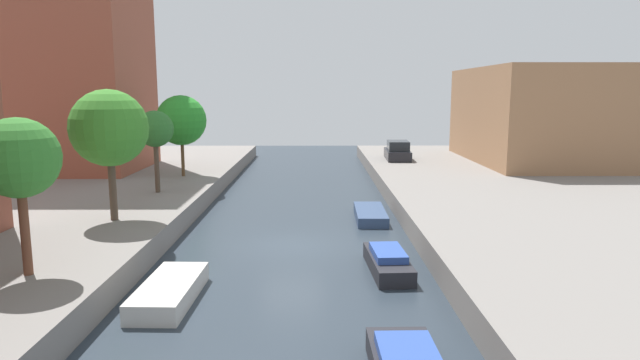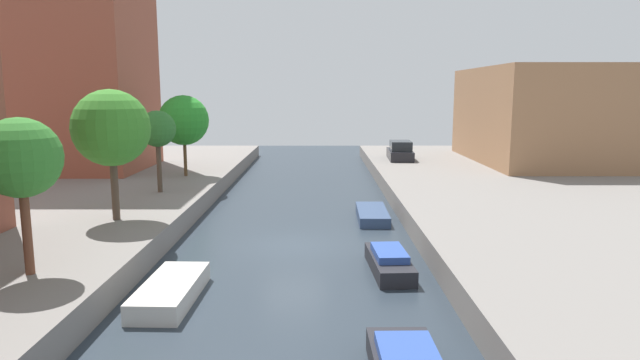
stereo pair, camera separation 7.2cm
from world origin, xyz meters
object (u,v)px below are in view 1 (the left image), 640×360
(street_tree_1, at_px, (19,159))
(moored_boat_right_2, at_px, (388,262))
(parked_car, at_px, (398,152))
(street_tree_3, at_px, (155,130))
(street_tree_2, at_px, (109,128))
(moored_boat_left_2, at_px, (169,291))
(apartment_tower_far, at_px, (60,31))
(moored_boat_right_3, at_px, (370,214))
(low_block_right, at_px, (540,115))
(street_tree_4, at_px, (181,120))

(street_tree_1, distance_m, moored_boat_right_2, 12.12)
(parked_car, bearing_deg, street_tree_3, -136.55)
(street_tree_2, bearing_deg, moored_boat_left_2, -58.35)
(street_tree_1, xyz_separation_m, street_tree_2, (0.00, 6.90, 0.40))
(apartment_tower_far, xyz_separation_m, parked_car, (23.38, 5.29, -8.67))
(street_tree_3, relative_size, parked_car, 0.98)
(street_tree_3, distance_m, parked_car, 20.62)
(street_tree_1, distance_m, moored_boat_right_3, 16.30)
(moored_boat_right_3, bearing_deg, low_block_right, 46.36)
(street_tree_4, relative_size, parked_car, 1.16)
(apartment_tower_far, height_order, street_tree_1, apartment_tower_far)
(low_block_right, distance_m, street_tree_1, 36.52)
(street_tree_2, bearing_deg, moored_boat_right_3, 20.90)
(low_block_right, bearing_deg, street_tree_4, -163.97)
(low_block_right, relative_size, street_tree_3, 3.47)
(moored_boat_right_3, bearing_deg, moored_boat_right_2, -91.12)
(apartment_tower_far, relative_size, parked_car, 4.22)
(street_tree_3, bearing_deg, street_tree_4, 90.00)
(apartment_tower_far, height_order, moored_boat_right_2, apartment_tower_far)
(parked_car, bearing_deg, low_block_right, -5.95)
(street_tree_3, distance_m, moored_boat_right_2, 15.42)
(moored_boat_right_3, bearing_deg, street_tree_1, -134.95)
(apartment_tower_far, relative_size, street_tree_3, 4.29)
(apartment_tower_far, distance_m, moored_boat_left_2, 26.84)
(street_tree_3, height_order, moored_boat_right_3, street_tree_3)
(parked_car, xyz_separation_m, moored_boat_left_2, (-10.87, -26.83, -1.31))
(street_tree_2, height_order, moored_boat_left_2, street_tree_2)
(moored_boat_left_2, height_order, moored_boat_right_3, moored_boat_left_2)
(parked_car, height_order, moored_boat_left_2, parked_car)
(moored_boat_left_2, relative_size, moored_boat_right_3, 0.99)
(low_block_right, xyz_separation_m, parked_car, (-10.62, 1.11, -2.92))
(street_tree_2, xyz_separation_m, street_tree_3, (0.00, 6.33, -0.49))
(moored_boat_right_2, bearing_deg, apartment_tower_far, 135.99)
(street_tree_2, relative_size, street_tree_3, 1.25)
(street_tree_4, bearing_deg, moored_boat_right_3, -34.71)
(apartment_tower_far, relative_size, street_tree_2, 3.43)
(low_block_right, height_order, street_tree_1, low_block_right)
(street_tree_3, relative_size, moored_boat_right_2, 1.16)
(moored_boat_right_2, relative_size, moored_boat_right_3, 0.93)
(moored_boat_right_2, bearing_deg, moored_boat_left_2, -158.92)
(street_tree_3, xyz_separation_m, street_tree_4, (0.00, 5.64, 0.19))
(moored_boat_right_3, bearing_deg, apartment_tower_far, 151.12)
(apartment_tower_far, xyz_separation_m, street_tree_4, (8.54, -3.14, -5.77))
(low_block_right, height_order, moored_boat_left_2, low_block_right)
(street_tree_1, relative_size, moored_boat_right_3, 1.15)
(apartment_tower_far, height_order, parked_car, apartment_tower_far)
(street_tree_2, relative_size, moored_boat_right_3, 1.35)
(street_tree_2, xyz_separation_m, parked_car, (14.84, 20.39, -3.20))
(street_tree_2, distance_m, moored_boat_right_3, 12.77)
(street_tree_1, distance_m, street_tree_3, 13.23)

